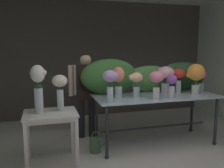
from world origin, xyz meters
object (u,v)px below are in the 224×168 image
side_table_white (51,119)px  vase_rosy_anemones (156,81)px  vase_fuchsia_snapdragons (201,78)px  vase_violet_ranunculus (172,84)px  watering_can (96,144)px  vase_peach_freesia (136,82)px  vase_blush_tulips (166,76)px  vase_scarlet_peonies (179,77)px  vase_sunset_dahlias (196,75)px  florist (86,86)px  vase_white_roses_tall (38,85)px  vase_lilac_stock (110,81)px  vase_cream_lisianthus_tall (60,88)px  display_table_glass (156,102)px  vase_coral_roses (118,80)px

side_table_white → vase_rosy_anemones: 1.69m
vase_fuchsia_snapdragons → vase_violet_ranunculus: bearing=-155.6°
watering_can → vase_peach_freesia: bearing=1.1°
vase_peach_freesia → vase_fuchsia_snapdragons: vase_peach_freesia is taller
vase_rosy_anemones → vase_fuchsia_snapdragons: size_ratio=1.11×
vase_blush_tulips → vase_scarlet_peonies: vase_blush_tulips is taller
vase_sunset_dahlias → vase_fuchsia_snapdragons: (0.27, 0.21, -0.09)m
florist → vase_violet_ranunculus: florist is taller
vase_violet_ranunculus → vase_peach_freesia: vase_peach_freesia is taller
vase_sunset_dahlias → vase_violet_ranunculus: 0.59m
vase_violet_ranunculus → vase_scarlet_peonies: vase_scarlet_peonies is taller
vase_sunset_dahlias → vase_peach_freesia: size_ratio=1.30×
florist → vase_peach_freesia: bearing=-44.6°
vase_peach_freesia → vase_white_roses_tall: bearing=-172.8°
florist → vase_sunset_dahlias: bearing=-22.1°
side_table_white → vase_lilac_stock: vase_lilac_stock is taller
vase_fuchsia_snapdragons → vase_scarlet_peonies: 0.49m
vase_white_roses_tall → watering_can: 1.34m
vase_white_roses_tall → vase_cream_lisianthus_tall: (0.30, 0.06, -0.06)m
vase_sunset_dahlias → vase_white_roses_tall: (-2.61, -0.15, -0.05)m
display_table_glass → vase_peach_freesia: vase_peach_freesia is taller
vase_cream_lisianthus_tall → vase_rosy_anemones: bearing=-4.0°
display_table_glass → vase_scarlet_peonies: 0.64m
florist → vase_fuchsia_snapdragons: florist is taller
vase_white_roses_tall → vase_coral_roses: bearing=10.8°
display_table_glass → vase_fuchsia_snapdragons: size_ratio=5.29×
vase_violet_ranunculus → vase_fuchsia_snapdragons: size_ratio=0.94×
florist → vase_rosy_anemones: (0.94, -0.93, 0.19)m
vase_scarlet_peonies → display_table_glass: bearing=-168.9°
vase_violet_ranunculus → vase_white_roses_tall: (-2.06, 0.01, 0.08)m
display_table_glass → side_table_white: (-1.76, -0.25, -0.08)m
vase_coral_roses → vase_white_roses_tall: size_ratio=0.74×
display_table_glass → vase_blush_tulips: 0.50m
vase_cream_lisianthus_tall → watering_can: bearing=12.6°
vase_coral_roses → vase_rosy_anemones: size_ratio=1.13×
vase_peach_freesia → vase_violet_ranunculus: bearing=-20.2°
vase_coral_roses → vase_blush_tulips: bearing=6.7°
vase_peach_freesia → vase_scarlet_peonies: 0.88m
vase_fuchsia_snapdragons → vase_peach_freesia: bearing=-172.7°
vase_coral_roses → vase_scarlet_peonies: size_ratio=1.16×
vase_peach_freesia → vase_lilac_stock: 0.55m
vase_coral_roses → vase_scarlet_peonies: (1.16, 0.11, -0.01)m
vase_peach_freesia → vase_coral_roses: vase_coral_roses is taller
vase_lilac_stock → vase_cream_lisianthus_tall: 0.73m
vase_peach_freesia → vase_scarlet_peonies: (0.87, 0.15, 0.03)m
vase_fuchsia_snapdragons → vase_cream_lisianthus_tall: bearing=-173.2°
florist → vase_blush_tulips: (1.31, -0.54, 0.21)m
vase_coral_roses → vase_scarlet_peonies: 1.17m
side_table_white → vase_fuchsia_snapdragons: 2.79m
vase_sunset_dahlias → vase_white_roses_tall: 2.62m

